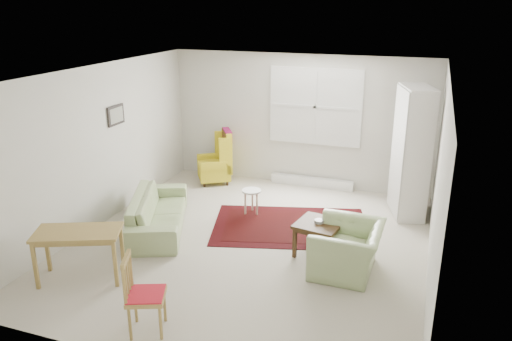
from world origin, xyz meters
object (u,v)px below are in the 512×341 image
(sofa, at_px, (158,205))
(armchair, at_px, (347,244))
(stool, at_px, (252,202))
(coffee_table, at_px, (318,238))
(desk, at_px, (80,255))
(wingback_chair, at_px, (214,157))
(cabinet, at_px, (412,153))
(desk_chair, at_px, (146,294))

(sofa, xyz_separation_m, armchair, (3.00, -0.32, -0.00))
(sofa, relative_size, stool, 4.48)
(coffee_table, bearing_deg, stool, 143.49)
(stool, bearing_deg, sofa, -138.97)
(coffee_table, height_order, desk, desk)
(wingback_chair, xyz_separation_m, coffee_table, (2.59, -2.21, -0.29))
(coffee_table, xyz_separation_m, stool, (-1.37, 1.01, -0.03))
(stool, relative_size, cabinet, 0.20)
(coffee_table, distance_m, stool, 1.70)
(coffee_table, bearing_deg, desk, -148.60)
(coffee_table, distance_m, desk, 3.19)
(wingback_chair, bearing_deg, cabinet, 52.65)
(cabinet, height_order, desk_chair, cabinet)
(stool, xyz_separation_m, desk, (-1.35, -2.67, 0.12))
(desk_chair, bearing_deg, stool, -21.56)
(desk, bearing_deg, cabinet, 43.05)
(sofa, bearing_deg, desk_chair, -175.49)
(sofa, xyz_separation_m, coffee_table, (2.55, 0.01, -0.15))
(stool, bearing_deg, coffee_table, -36.51)
(coffee_table, relative_size, desk_chair, 0.66)
(sofa, bearing_deg, armchair, -119.07)
(cabinet, distance_m, desk_chair, 4.89)
(desk, xyz_separation_m, desk_chair, (1.37, -0.66, 0.12))
(stool, height_order, cabinet, cabinet)
(sofa, height_order, desk_chair, desk_chair)
(stool, distance_m, desk, 3.00)
(coffee_table, height_order, desk_chair, desk_chair)
(armchair, distance_m, wingback_chair, 3.97)
(coffee_table, xyz_separation_m, desk_chair, (-1.35, -2.32, 0.21))
(wingback_chair, height_order, desk_chair, wingback_chair)
(wingback_chair, xyz_separation_m, desk_chair, (1.24, -4.52, -0.08))
(coffee_table, bearing_deg, armchair, -35.91)
(wingback_chair, relative_size, coffee_table, 1.78)
(stool, relative_size, desk_chair, 0.48)
(armchair, relative_size, coffee_table, 1.66)
(wingback_chair, height_order, coffee_table, wingback_chair)
(sofa, bearing_deg, wingback_chair, -21.88)
(stool, xyz_separation_m, desk_chair, (0.02, -3.33, 0.24))
(wingback_chair, relative_size, cabinet, 0.49)
(wingback_chair, height_order, cabinet, cabinet)
(desk_chair, bearing_deg, cabinet, -51.93)
(sofa, height_order, cabinet, cabinet)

